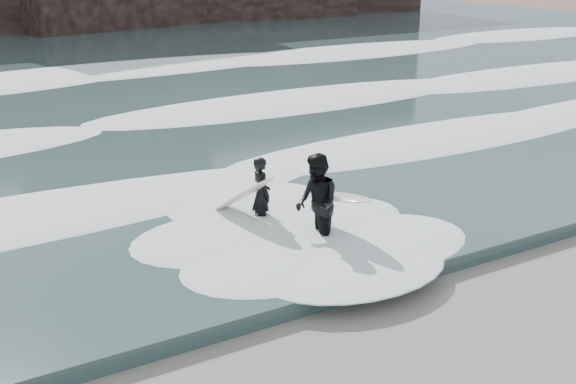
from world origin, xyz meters
name	(u,v)px	position (x,y,z in m)	size (l,w,h in m)	color
sea	(12,69)	(0.00, 29.00, 0.15)	(90.00, 52.00, 0.30)	#2E4445
foam_near	(191,183)	(0.00, 9.00, 0.40)	(60.00, 3.20, 0.20)	white
foam_mid	(98,121)	(0.00, 16.00, 0.42)	(60.00, 4.00, 0.24)	white
foam_far	(31,76)	(0.00, 25.00, 0.45)	(60.00, 4.80, 0.30)	white
surfer_left	(256,194)	(0.39, 6.59, 0.78)	(1.10, 1.86, 1.54)	black
surfer_right	(318,203)	(0.87, 5.07, 0.96)	(1.23, 2.10, 1.91)	black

